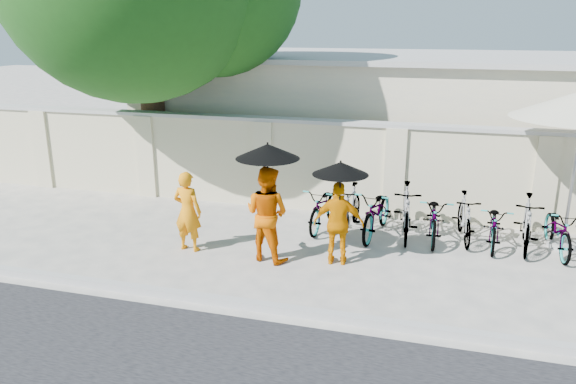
# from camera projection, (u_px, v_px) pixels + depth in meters

# --- Properties ---
(ground) EXTENTS (80.00, 80.00, 0.00)m
(ground) POSITION_uv_depth(u_px,v_px,m) (263.00, 262.00, 10.12)
(ground) COLOR beige
(kerb) EXTENTS (40.00, 0.16, 0.12)m
(kerb) POSITION_uv_depth(u_px,v_px,m) (228.00, 302.00, 8.54)
(kerb) COLOR #A2A2A2
(kerb) RESTS_ON ground
(compound_wall) EXTENTS (20.00, 0.30, 2.00)m
(compound_wall) POSITION_uv_depth(u_px,v_px,m) (350.00, 169.00, 12.52)
(compound_wall) COLOR beige
(compound_wall) RESTS_ON ground
(building_behind) EXTENTS (14.00, 6.00, 3.20)m
(building_behind) POSITION_uv_depth(u_px,v_px,m) (410.00, 118.00, 15.58)
(building_behind) COLOR beige
(building_behind) RESTS_ON ground
(monk_left) EXTENTS (0.59, 0.42, 1.53)m
(monk_left) POSITION_uv_depth(u_px,v_px,m) (188.00, 211.00, 10.44)
(monk_left) COLOR orange
(monk_left) RESTS_ON ground
(monk_center) EXTENTS (0.99, 0.86, 1.74)m
(monk_center) POSITION_uv_depth(u_px,v_px,m) (267.00, 214.00, 10.00)
(monk_center) COLOR #D05400
(monk_center) RESTS_ON ground
(parasol_center) EXTENTS (1.11, 1.11, 1.17)m
(parasol_center) POSITION_uv_depth(u_px,v_px,m) (268.00, 151.00, 9.58)
(parasol_center) COLOR black
(parasol_center) RESTS_ON ground
(monk_right) EXTENTS (0.92, 0.47, 1.51)m
(monk_right) POSITION_uv_depth(u_px,v_px,m) (339.00, 224.00, 9.84)
(monk_right) COLOR orange
(monk_right) RESTS_ON ground
(parasol_right) EXTENTS (0.97, 0.97, 1.03)m
(parasol_right) POSITION_uv_depth(u_px,v_px,m) (341.00, 168.00, 9.47)
(parasol_right) COLOR black
(parasol_right) RESTS_ON ground
(bike_0) EXTENTS (0.76, 1.80, 0.92)m
(bike_0) POSITION_uv_depth(u_px,v_px,m) (324.00, 207.00, 11.67)
(bike_0) COLOR gray
(bike_0) RESTS_ON ground
(bike_1) EXTENTS (0.56, 1.63, 0.96)m
(bike_1) POSITION_uv_depth(u_px,v_px,m) (351.00, 208.00, 11.52)
(bike_1) COLOR gray
(bike_1) RESTS_ON ground
(bike_2) EXTENTS (0.90, 1.97, 1.00)m
(bike_2) POSITION_uv_depth(u_px,v_px,m) (377.00, 212.00, 11.24)
(bike_2) COLOR gray
(bike_2) RESTS_ON ground
(bike_3) EXTENTS (0.68, 1.84, 1.08)m
(bike_3) POSITION_uv_depth(u_px,v_px,m) (406.00, 212.00, 11.13)
(bike_3) COLOR gray
(bike_3) RESTS_ON ground
(bike_4) EXTENTS (0.68, 1.78, 0.93)m
(bike_4) POSITION_uv_depth(u_px,v_px,m) (435.00, 218.00, 11.03)
(bike_4) COLOR gray
(bike_4) RESTS_ON ground
(bike_5) EXTENTS (0.63, 1.62, 0.95)m
(bike_5) POSITION_uv_depth(u_px,v_px,m) (464.00, 218.00, 10.98)
(bike_5) COLOR gray
(bike_5) RESTS_ON ground
(bike_6) EXTENTS (0.67, 1.65, 0.85)m
(bike_6) POSITION_uv_depth(u_px,v_px,m) (495.00, 225.00, 10.71)
(bike_6) COLOR gray
(bike_6) RESTS_ON ground
(bike_7) EXTENTS (0.63, 1.74, 1.03)m
(bike_7) POSITION_uv_depth(u_px,v_px,m) (527.00, 223.00, 10.56)
(bike_7) COLOR gray
(bike_7) RESTS_ON ground
(bike_8) EXTENTS (0.75, 1.76, 0.90)m
(bike_8) POSITION_uv_depth(u_px,v_px,m) (559.00, 230.00, 10.41)
(bike_8) COLOR gray
(bike_8) RESTS_ON ground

